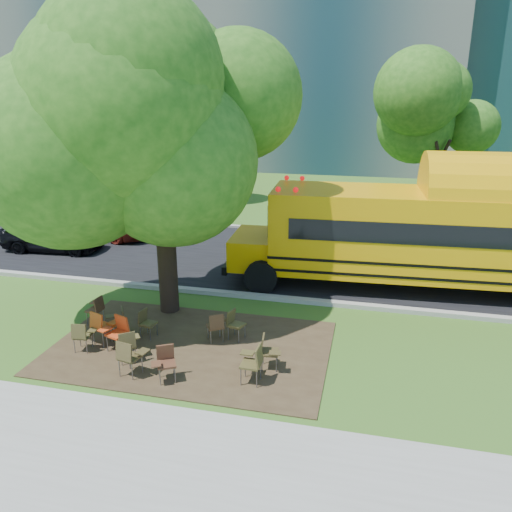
% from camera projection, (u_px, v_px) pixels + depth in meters
% --- Properties ---
extents(ground, '(160.00, 160.00, 0.00)m').
position_uv_depth(ground, '(163.00, 335.00, 13.48)').
color(ground, '#3A5A1C').
rests_on(ground, ground).
extents(sidewalk, '(60.00, 4.00, 0.04)m').
position_uv_depth(sidewalk, '(49.00, 461.00, 8.85)').
color(sidewalk, gray).
rests_on(sidewalk, ground).
extents(dirt_patch, '(7.00, 4.50, 0.03)m').
position_uv_depth(dirt_patch, '(191.00, 347.00, 12.79)').
color(dirt_patch, '#382819').
rests_on(dirt_patch, ground).
extents(asphalt_road, '(80.00, 8.00, 0.04)m').
position_uv_depth(asphalt_road, '(233.00, 255.00, 19.94)').
color(asphalt_road, black).
rests_on(asphalt_road, ground).
extents(kerb_near, '(80.00, 0.25, 0.14)m').
position_uv_depth(kerb_near, '(200.00, 291.00, 16.23)').
color(kerb_near, gray).
rests_on(kerb_near, ground).
extents(kerb_far, '(80.00, 0.25, 0.14)m').
position_uv_depth(kerb_far, '(257.00, 228.00, 23.71)').
color(kerb_far, gray).
rests_on(kerb_far, ground).
extents(building_main, '(38.00, 16.00, 22.00)m').
position_uv_depth(building_main, '(234.00, 36.00, 45.02)').
color(building_main, slate).
rests_on(building_main, ground).
extents(bg_tree_0, '(5.20, 5.20, 7.18)m').
position_uv_depth(bg_tree_0, '(47.00, 124.00, 26.68)').
color(bg_tree_0, black).
rests_on(bg_tree_0, ground).
extents(bg_tree_2, '(4.80, 4.80, 6.62)m').
position_uv_depth(bg_tree_2, '(190.00, 129.00, 28.03)').
color(bg_tree_2, black).
rests_on(bg_tree_2, ground).
extents(bg_tree_3, '(5.60, 5.60, 7.84)m').
position_uv_depth(bg_tree_3, '(439.00, 119.00, 23.08)').
color(bg_tree_3, black).
rests_on(bg_tree_3, ground).
extents(main_tree, '(7.20, 7.20, 8.84)m').
position_uv_depth(main_tree, '(160.00, 132.00, 13.31)').
color(main_tree, black).
rests_on(main_tree, ground).
extents(school_bus, '(13.46, 3.67, 3.26)m').
position_uv_depth(school_bus, '(455.00, 236.00, 15.88)').
color(school_bus, '#DA9706').
rests_on(school_bus, ground).
extents(chair_0, '(0.54, 0.53, 0.82)m').
position_uv_depth(chair_0, '(82.00, 334.00, 12.43)').
color(chair_0, '#453E1D').
rests_on(chair_0, ground).
extents(chair_1, '(0.75, 0.59, 0.94)m').
position_uv_depth(chair_1, '(102.00, 325.00, 12.75)').
color(chair_1, '#BA4A13').
rests_on(chair_1, ground).
extents(chair_2, '(0.57, 0.72, 0.85)m').
position_uv_depth(chair_2, '(128.00, 343.00, 11.93)').
color(chair_2, brown).
rests_on(chair_2, ground).
extents(chair_3, '(0.73, 0.57, 0.92)m').
position_uv_depth(chair_3, '(118.00, 330.00, 12.49)').
color(chair_3, '#C23D14').
rests_on(chair_3, ground).
extents(chair_4, '(0.69, 0.54, 0.93)m').
position_uv_depth(chair_4, '(129.00, 355.00, 11.30)').
color(chair_4, '#44381D').
rests_on(chair_4, ground).
extents(chair_5, '(0.57, 0.69, 0.85)m').
position_uv_depth(chair_5, '(165.00, 360.00, 11.19)').
color(chair_5, '#502D1C').
rests_on(chair_5, ground).
extents(chair_6, '(0.54, 0.61, 0.93)m').
position_uv_depth(chair_6, '(254.00, 360.00, 11.07)').
color(chair_6, '#48401F').
rests_on(chair_6, ground).
extents(chair_7, '(0.57, 0.57, 0.86)m').
position_uv_depth(chair_7, '(268.00, 349.00, 11.64)').
color(chair_7, '#43381D').
rests_on(chair_7, ground).
extents(chair_8, '(0.49, 0.58, 0.82)m').
position_uv_depth(chair_8, '(96.00, 307.00, 13.95)').
color(chair_8, '#4F301C').
rests_on(chair_8, ground).
extents(chair_9, '(0.71, 0.58, 0.86)m').
position_uv_depth(chair_9, '(119.00, 320.00, 13.14)').
color(chair_9, '#443A1D').
rests_on(chair_9, ground).
extents(chair_10, '(0.47, 0.58, 0.80)m').
position_uv_depth(chair_10, '(146.00, 321.00, 13.15)').
color(chair_10, '#48401F').
rests_on(chair_10, ground).
extents(chair_11, '(0.55, 0.69, 0.83)m').
position_uv_depth(chair_11, '(216.00, 324.00, 12.93)').
color(chair_11, '#4D331B').
rests_on(chair_11, ground).
extents(chair_12, '(0.49, 0.63, 0.82)m').
position_uv_depth(chair_12, '(234.00, 322.00, 13.06)').
color(chair_12, '#4B4320').
rests_on(chair_12, ground).
extents(black_car, '(4.17, 1.94, 1.38)m').
position_uv_depth(black_car, '(53.00, 235.00, 20.33)').
color(black_car, black).
rests_on(black_car, ground).
extents(bg_car_red, '(5.92, 3.85, 1.52)m').
position_uv_depth(bg_car_red, '(107.00, 218.00, 22.75)').
color(bg_car_red, '#5F1810').
rests_on(bg_car_red, ground).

